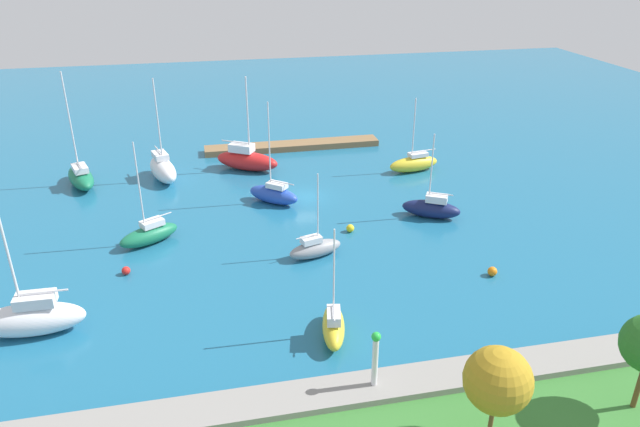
# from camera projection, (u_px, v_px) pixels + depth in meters

# --- Properties ---
(water) EXTENTS (160.00, 160.00, 0.00)m
(water) POSITION_uv_depth(u_px,v_px,m) (305.00, 197.00, 63.11)
(water) COLOR #1E668C
(water) RESTS_ON ground
(pier_dock) EXTENTS (22.95, 2.79, 0.79)m
(pier_dock) POSITION_uv_depth(u_px,v_px,m) (293.00, 146.00, 77.33)
(pier_dock) COLOR olive
(pier_dock) RESTS_ON ground
(breakwater) EXTENTS (56.26, 2.67, 1.34)m
(breakwater) POSITION_uv_depth(u_px,v_px,m) (400.00, 389.00, 35.30)
(breakwater) COLOR gray
(breakwater) RESTS_ON ground
(harbor_beacon) EXTENTS (0.56, 0.56, 3.73)m
(harbor_beacon) POSITION_uv_depth(u_px,v_px,m) (375.00, 355.00, 33.77)
(harbor_beacon) COLOR silver
(harbor_beacon) RESTS_ON breakwater
(park_tree_east) EXTENTS (3.54, 3.54, 5.86)m
(park_tree_east) POSITION_uv_depth(u_px,v_px,m) (498.00, 380.00, 29.64)
(park_tree_east) COLOR brown
(park_tree_east) RESTS_ON shoreline_park
(sailboat_yellow_west_end) EXTENTS (6.55, 3.01, 8.87)m
(sailboat_yellow_west_end) POSITION_uv_depth(u_px,v_px,m) (414.00, 163.00, 69.61)
(sailboat_yellow_west_end) COLOR yellow
(sailboat_yellow_west_end) RESTS_ON water
(sailboat_white_far_south) EXTENTS (7.42, 2.60, 11.38)m
(sailboat_white_far_south) POSITION_uv_depth(u_px,v_px,m) (31.00, 318.00, 40.79)
(sailboat_white_far_south) COLOR white
(sailboat_white_far_south) RESTS_ON water
(sailboat_green_off_beacon) EXTENTS (5.86, 4.56, 9.74)m
(sailboat_green_off_beacon) POSITION_uv_depth(u_px,v_px,m) (149.00, 234.00, 53.17)
(sailboat_green_off_beacon) COLOR #19724C
(sailboat_green_off_beacon) RESTS_ON water
(sailboat_gray_outer_mooring) EXTENTS (5.18, 2.92, 7.72)m
(sailboat_gray_outer_mooring) POSITION_uv_depth(u_px,v_px,m) (315.00, 248.00, 50.95)
(sailboat_gray_outer_mooring) COLOR gray
(sailboat_gray_outer_mooring) RESTS_ON water
(sailboat_navy_by_breakwater) EXTENTS (6.00, 4.56, 8.60)m
(sailboat_navy_by_breakwater) POSITION_uv_depth(u_px,v_px,m) (431.00, 208.00, 58.14)
(sailboat_navy_by_breakwater) COLOR #141E4C
(sailboat_navy_by_breakwater) RESTS_ON water
(sailboat_blue_inner_mooring) EXTENTS (5.70, 5.24, 10.77)m
(sailboat_blue_inner_mooring) POSITION_uv_depth(u_px,v_px,m) (274.00, 194.00, 61.25)
(sailboat_blue_inner_mooring) COLOR #2347B2
(sailboat_blue_inner_mooring) RESTS_ON water
(sailboat_red_lone_north) EXTENTS (8.08, 6.38, 11.21)m
(sailboat_red_lone_north) POSITION_uv_depth(u_px,v_px,m) (247.00, 159.00, 69.96)
(sailboat_red_lone_north) COLOR red
(sailboat_red_lone_north) RESTS_ON water
(sailboat_yellow_far_north) EXTENTS (2.49, 5.24, 8.32)m
(sailboat_yellow_far_north) POSITION_uv_depth(u_px,v_px,m) (333.00, 325.00, 40.53)
(sailboat_yellow_far_north) COLOR yellow
(sailboat_yellow_far_north) RESTS_ON water
(sailboat_white_near_pier) EXTENTS (4.30, 7.24, 11.76)m
(sailboat_white_near_pier) POSITION_uv_depth(u_px,v_px,m) (163.00, 169.00, 66.99)
(sailboat_white_near_pier) COLOR white
(sailboat_white_near_pier) RESTS_ON water
(sailboat_green_mid_basin) EXTENTS (4.56, 7.32, 12.73)m
(sailboat_green_mid_basin) POSITION_uv_depth(u_px,v_px,m) (81.00, 177.00, 65.41)
(sailboat_green_mid_basin) COLOR #19724C
(sailboat_green_mid_basin) RESTS_ON water
(mooring_buoy_orange) EXTENTS (0.79, 0.79, 0.79)m
(mooring_buoy_orange) POSITION_uv_depth(u_px,v_px,m) (492.00, 271.00, 48.22)
(mooring_buoy_orange) COLOR orange
(mooring_buoy_orange) RESTS_ON water
(mooring_buoy_yellow) EXTENTS (0.76, 0.76, 0.76)m
(mooring_buoy_yellow) POSITION_uv_depth(u_px,v_px,m) (350.00, 228.00, 55.42)
(mooring_buoy_yellow) COLOR yellow
(mooring_buoy_yellow) RESTS_ON water
(mooring_buoy_red) EXTENTS (0.71, 0.71, 0.71)m
(mooring_buoy_red) POSITION_uv_depth(u_px,v_px,m) (126.00, 271.00, 48.41)
(mooring_buoy_red) COLOR red
(mooring_buoy_red) RESTS_ON water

